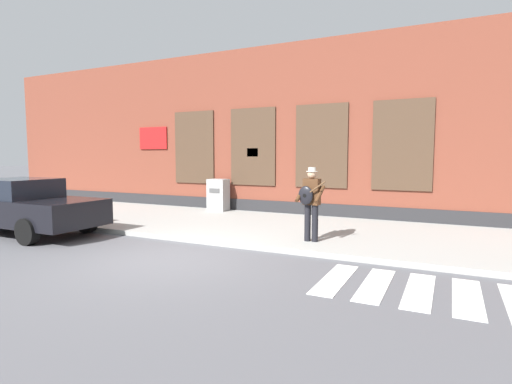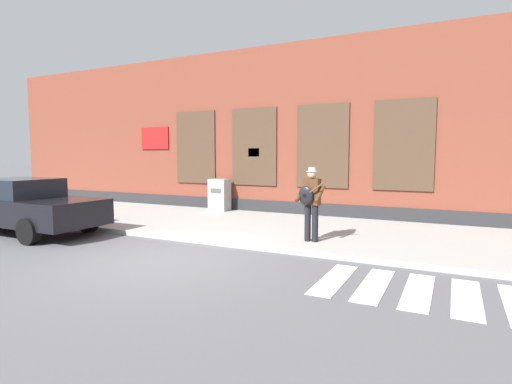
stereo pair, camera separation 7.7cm
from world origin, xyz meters
The scene contains 7 objects.
ground_plane centered at (0.00, 0.00, 0.00)m, with size 160.00×160.00×0.00m, color #56565B.
sidewalk centered at (0.00, 4.07, 0.07)m, with size 28.00×5.03×0.13m.
building_backdrop centered at (0.00, 8.57, 3.01)m, with size 28.00×4.06×6.03m.
crosswalk centered at (5.87, 0.25, 0.01)m, with size 5.20×1.90×0.01m.
red_car centered at (-5.31, 0.50, 0.77)m, with size 4.61×2.00×1.53m.
busker centered at (2.28, 2.47, 1.13)m, with size 0.71×0.55×1.76m.
utility_box centered at (-2.51, 6.13, 0.72)m, with size 0.71×0.55×1.17m.
Camera 2 is at (5.30, -6.45, 2.15)m, focal length 28.00 mm.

